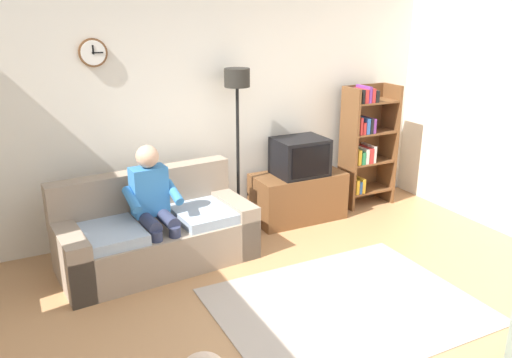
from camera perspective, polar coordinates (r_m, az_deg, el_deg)
ground_plane at (r=4.32m, az=9.81°, el=-16.83°), size 12.00×12.00×0.00m
back_wall_assembly at (r=5.97m, az=-4.72°, el=7.55°), size 6.20×0.17×2.70m
couch at (r=5.30m, az=-11.01°, el=-5.97°), size 1.97×1.04×0.90m
tv_stand at (r=6.30m, az=4.64°, el=-1.91°), size 1.10×0.56×0.58m
tv at (r=6.12m, az=4.88°, el=2.49°), size 0.60×0.49×0.44m
bookshelf at (r=6.76m, az=11.92°, el=3.95°), size 0.68×0.36×1.56m
floor_lamp at (r=5.74m, az=-2.08°, el=8.16°), size 0.28×0.28×1.85m
area_rug at (r=4.69m, az=9.89°, el=-13.63°), size 2.20×1.70×0.01m
person_on_couch at (r=5.05m, az=-11.24°, el=-2.51°), size 0.54×0.56×1.24m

